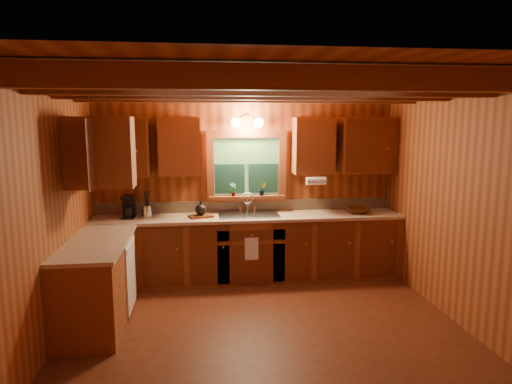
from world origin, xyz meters
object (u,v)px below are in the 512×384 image
object	(u,v)px
sink	(249,218)
cutting_board	(201,216)
wicker_basket	(359,210)
coffee_maker	(129,207)

from	to	relation	value
sink	cutting_board	world-z (taller)	sink
sink	wicker_basket	bearing A→B (deg)	-2.08
coffee_maker	wicker_basket	distance (m)	3.16
sink	coffee_maker	distance (m)	1.62
sink	coffee_maker	xyz separation A→B (m)	(-1.61, 0.04, 0.19)
coffee_maker	wicker_basket	world-z (taller)	coffee_maker
coffee_maker	cutting_board	xyz separation A→B (m)	(0.95, -0.08, -0.14)
sink	wicker_basket	size ratio (longest dim) A/B	2.51
wicker_basket	cutting_board	bearing A→B (deg)	179.62
coffee_maker	wicker_basket	xyz separation A→B (m)	(3.16, -0.10, -0.11)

